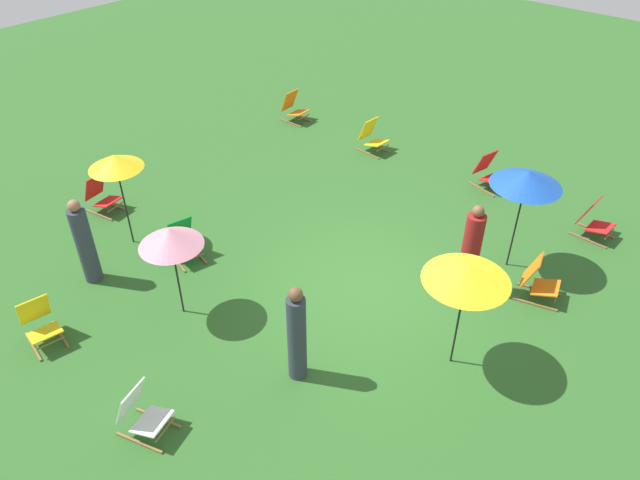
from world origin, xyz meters
The scene contains 17 objects.
ground_plane centered at (0.00, 0.00, 0.00)m, with size 40.00×40.00×0.00m, color #2D6026.
deckchair_0 centered at (1.71, -2.30, 0.37)m, with size 0.67×0.86×0.83m.
deckchair_2 centered at (-4.46, 3.21, 0.37)m, with size 0.60×0.83×0.83m.
deckchair_3 centered at (4.22, 5.81, 0.37)m, with size 0.51×0.78×0.83m.
deckchair_4 centered at (4.22, 3.16, 0.37)m, with size 0.52×0.79×0.83m.
deckchair_5 centered at (4.19, -2.33, 0.37)m, with size 0.50×0.78×0.83m.
deckchair_6 centered at (-1.58, 3.23, 0.37)m, with size 0.64×0.85×0.83m.
deckchair_7 centered at (-1.69, 5.81, 0.37)m, with size 0.61×0.84×0.83m.
deckchair_8 centered at (-4.43, 0.55, 0.37)m, with size 0.68×0.87×0.83m.
deckchair_9 centered at (4.56, 0.16, 0.37)m, with size 0.64×0.85×0.83m.
umbrella_0 centered at (2.24, -1.52, 1.87)m, with size 1.23×1.23×2.01m.
umbrella_1 centered at (-2.57, 2.06, 1.56)m, with size 1.03×1.03×1.73m.
umbrella_2 centered at (-0.55, -1.98, 1.75)m, with size 1.26×1.26×1.87m.
umbrella_3 centered at (-1.96, 4.40, 1.79)m, with size 0.99×0.99×1.93m.
person_0 centered at (1.13, -1.25, 0.82)m, with size 0.45×0.45×1.74m.
person_1 centered at (-2.30, -0.36, 0.82)m, with size 0.37×0.37×1.71m.
person_2 centered at (-3.09, 3.98, 0.80)m, with size 0.44×0.44×1.69m.
Camera 1 is at (-6.67, -4.61, 7.01)m, focal length 33.37 mm.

